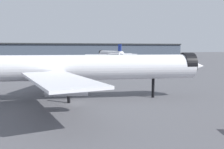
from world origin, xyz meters
TOP-DOWN VIEW (x-y plane):
  - ground at (0.00, 0.00)m, footprint 900.00×900.00m
  - airliner_near_gate at (1.07, 2.79)m, footprint 56.55×51.38m
  - airliner_far_taxiway at (44.16, 145.92)m, footprint 43.91×48.51m
  - terminal_building at (30.67, 223.94)m, footprint 236.28×59.14m

SIDE VIEW (x-z plane):
  - ground at x=0.00m, z-range 0.00..0.00m
  - airliner_far_taxiway at x=44.16m, z-range -0.80..12.56m
  - airliner_near_gate at x=1.07m, z-range -0.92..14.46m
  - terminal_building at x=30.67m, z-range -5.93..21.49m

